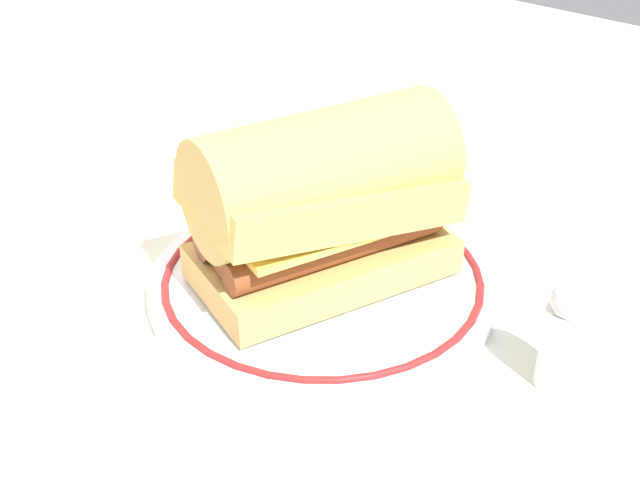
{
  "coord_description": "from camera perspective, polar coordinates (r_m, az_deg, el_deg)",
  "views": [
    {
      "loc": [
        -0.4,
        -0.34,
        0.36
      ],
      "look_at": [
        -0.0,
        -0.01,
        0.04
      ],
      "focal_mm": 47.85,
      "sensor_mm": 36.0,
      "label": 1
    }
  ],
  "objects": [
    {
      "name": "ground_plane",
      "position": [
        0.64,
        -0.85,
        -2.89
      ],
      "size": [
        1.5,
        1.5,
        0.0
      ],
      "primitive_type": "plane",
      "color": "beige"
    },
    {
      "name": "plate",
      "position": [
        0.62,
        -0.0,
        -2.91
      ],
      "size": [
        0.25,
        0.25,
        0.01
      ],
      "color": "white",
      "rests_on": "ground_plane"
    },
    {
      "name": "sausage_sandwich",
      "position": [
        0.59,
        -0.0,
        2.69
      ],
      "size": [
        0.2,
        0.15,
        0.13
      ],
      "rotation": [
        0.0,
        0.0,
        -0.35
      ],
      "color": "tan",
      "rests_on": "plate"
    },
    {
      "name": "salt_shaker",
      "position": [
        0.54,
        16.09,
        -6.17
      ],
      "size": [
        0.03,
        0.03,
        0.08
      ],
      "color": "white",
      "rests_on": "ground_plane"
    }
  ]
}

